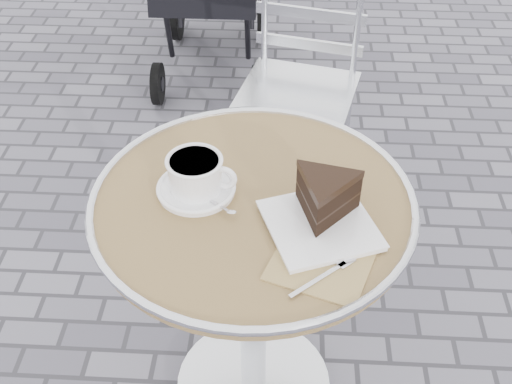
# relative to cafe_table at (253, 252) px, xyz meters

# --- Properties ---
(cafe_table) EXTENTS (0.72, 0.72, 0.74)m
(cafe_table) POSITION_rel_cafe_table_xyz_m (0.00, 0.00, 0.00)
(cafe_table) COLOR silver
(cafe_table) RESTS_ON ground
(cappuccino_set) EXTENTS (0.18, 0.17, 0.09)m
(cappuccino_set) POSITION_rel_cafe_table_xyz_m (-0.12, 0.02, 0.20)
(cappuccino_set) COLOR white
(cappuccino_set) RESTS_ON cafe_table
(cake_plate_set) EXTENTS (0.27, 0.34, 0.11)m
(cake_plate_set) POSITION_rel_cafe_table_xyz_m (0.15, -0.06, 0.22)
(cake_plate_set) COLOR #9F8057
(cake_plate_set) RESTS_ON cafe_table
(bistro_chair) EXTENTS (0.47, 0.47, 0.87)m
(bistro_chair) POSITION_rel_cafe_table_xyz_m (0.12, 0.97, -0.03)
(bistro_chair) COLOR silver
(bistro_chair) RESTS_ON ground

